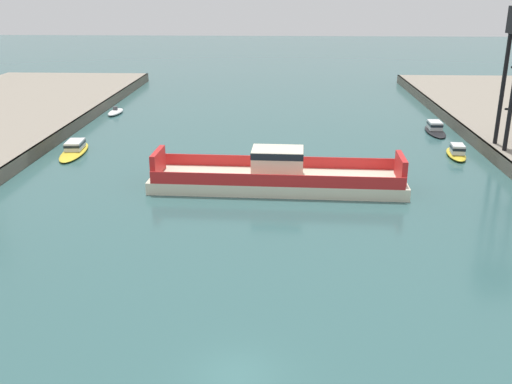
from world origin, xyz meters
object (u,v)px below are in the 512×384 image
moored_boat_mid_left (457,152)px  moored_boat_mid_right (74,149)px  chain_ferry (277,176)px  moored_boat_near_right (116,112)px  moored_boat_far_right (435,128)px

moored_boat_mid_left → moored_boat_mid_right: moored_boat_mid_left is taller
moored_boat_mid_left → chain_ferry: bearing=-150.3°
moored_boat_mid_right → moored_boat_mid_left: bearing=0.5°
moored_boat_mid_left → moored_boat_mid_right: size_ratio=0.68×
moored_boat_near_right → moored_boat_far_right: moored_boat_far_right is taller
moored_boat_near_right → moored_boat_far_right: size_ratio=0.69×
chain_ferry → moored_boat_mid_right: (-22.72, 10.74, -0.63)m
chain_ferry → moored_boat_near_right: size_ratio=4.79×
chain_ferry → moored_boat_far_right: 29.90m
moored_boat_mid_right → moored_boat_far_right: 44.15m
moored_boat_near_right → moored_boat_mid_left: bearing=-25.3°
chain_ferry → moored_boat_mid_left: size_ratio=4.05×
moored_boat_far_right → moored_boat_near_right: bearing=168.0°
moored_boat_near_right → moored_boat_mid_left: size_ratio=0.85×
chain_ferry → moored_boat_mid_left: chain_ferry is taller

